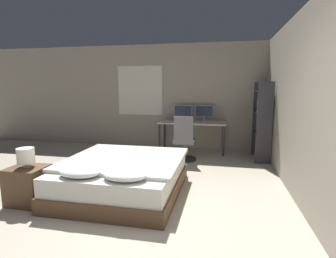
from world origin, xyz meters
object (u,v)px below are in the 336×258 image
(nightstand, at_px, (28,185))
(monitor_right, at_px, (204,112))
(desk, at_px, (192,125))
(bed, at_px, (123,176))
(office_chair, at_px, (184,143))
(keyboard, at_px, (191,123))
(bedside_lamp, at_px, (26,156))
(bookshelf, at_px, (263,117))
(computer_mouse, at_px, (203,123))
(monitor_left, at_px, (183,112))

(nightstand, relative_size, monitor_right, 1.12)
(desk, xyz_separation_m, monitor_right, (0.27, 0.24, 0.31))
(bed, bearing_deg, office_chair, 71.43)
(bed, bearing_deg, keyboard, 74.01)
(bedside_lamp, xyz_separation_m, bookshelf, (3.47, 2.94, 0.27))
(nightstand, xyz_separation_m, bedside_lamp, (-0.00, 0.00, 0.42))
(monitor_right, height_order, bookshelf, bookshelf)
(bedside_lamp, height_order, computer_mouse, computer_mouse)
(nightstand, relative_size, bookshelf, 0.30)
(keyboard, distance_m, bookshelf, 1.61)
(monitor_left, bearing_deg, desk, -42.11)
(nightstand, relative_size, office_chair, 0.53)
(nightstand, relative_size, computer_mouse, 7.42)
(monitor_left, bearing_deg, computer_mouse, -41.27)
(bedside_lamp, bearing_deg, desk, 61.09)
(computer_mouse, bearing_deg, bedside_lamp, -124.35)
(bed, distance_m, monitor_left, 3.16)
(monitor_right, relative_size, bookshelf, 0.27)
(monitor_right, xyz_separation_m, bookshelf, (1.31, -0.72, -0.02))
(office_chair, bearing_deg, nightstand, -125.11)
(bedside_lamp, height_order, keyboard, bedside_lamp)
(bedside_lamp, height_order, office_chair, office_chair)
(keyboard, height_order, office_chair, office_chair)
(desk, bearing_deg, nightstand, -118.91)
(monitor_left, xyz_separation_m, office_chair, (0.20, -1.08, -0.59))
(bed, height_order, keyboard, keyboard)
(keyboard, distance_m, computer_mouse, 0.28)
(bed, relative_size, desk, 1.17)
(monitor_left, relative_size, bookshelf, 0.27)
(nightstand, xyz_separation_m, office_chair, (1.81, 2.57, 0.13))
(nightstand, xyz_separation_m, monitor_right, (2.16, 3.66, 0.72))
(keyboard, bearing_deg, office_chair, -97.11)
(bookshelf, bearing_deg, desk, 163.43)
(nightstand, distance_m, monitor_left, 4.06)
(computer_mouse, xyz_separation_m, bookshelf, (1.30, -0.23, 0.18))
(keyboard, height_order, computer_mouse, computer_mouse)
(bedside_lamp, bearing_deg, monitor_right, 59.49)
(monitor_left, distance_m, office_chair, 1.25)
(bed, height_order, bedside_lamp, bedside_lamp)
(monitor_right, distance_m, keyboard, 0.60)
(bedside_lamp, relative_size, bookshelf, 0.16)
(monitor_right, bearing_deg, keyboard, -119.12)
(desk, bearing_deg, keyboard, -90.00)
(bedside_lamp, relative_size, keyboard, 0.69)
(desk, bearing_deg, monitor_left, 137.89)
(bed, distance_m, bookshelf, 3.35)
(desk, height_order, office_chair, office_chair)
(monitor_left, height_order, computer_mouse, monitor_left)
(bed, distance_m, office_chair, 2.07)
(keyboard, bearing_deg, bed, -105.99)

